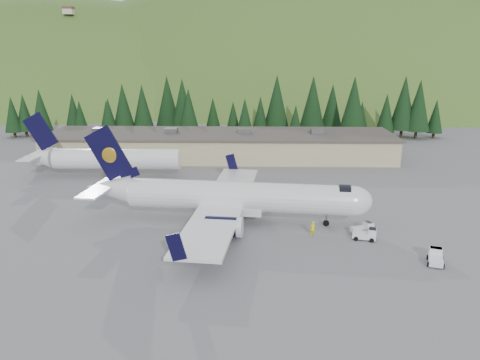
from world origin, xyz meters
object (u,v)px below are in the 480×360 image
Objects in this scene: terminal_building at (220,145)px; ramp_worker at (313,228)px; second_airliner at (100,158)px; baggage_tug_b at (366,234)px; airliner at (230,197)px; baggage_tug_a at (364,228)px; baggage_tug_c at (436,257)px.

terminal_building reaches higher than ramp_worker.
baggage_tug_b is at bearing -34.40° from second_airliner.
terminal_building is (-20.26, 43.51, 1.98)m from baggage_tug_b.
airliner is 12.98× the size of baggage_tug_a.
airliner is 17.48m from baggage_tug_b.
airliner is 0.53× the size of terminal_building.
airliner reaches higher than baggage_tug_b.
airliner is 12.42× the size of baggage_tug_c.
airliner is 12.71× the size of baggage_tug_b.
second_airliner is 25.55m from terminal_building.
ramp_worker is at bearing 169.08° from baggage_tug_a.
second_airliner is 15.32× the size of ramp_worker.
airliner is at bearing 175.12° from baggage_tug_b.
baggage_tug_b is (-0.13, -2.02, 0.02)m from baggage_tug_a.
ramp_worker is (-6.21, 1.12, 0.25)m from baggage_tug_b.
baggage_tug_b is at bearing -12.82° from airliner.
baggage_tug_c is at bearing 126.77° from ramp_worker.
airliner is at bearing 79.99° from baggage_tug_c.
baggage_tug_a is at bearing -63.83° from terminal_building.
ramp_worker is at bearing 76.82° from baggage_tug_c.
second_airliner is at bearing 128.68° from baggage_tug_a.
baggage_tug_a is at bearing 166.03° from ramp_worker.
airliner is 20.84× the size of ramp_worker.
baggage_tug_c is at bearing -62.31° from terminal_building.
airliner is 11.35m from ramp_worker.
airliner is 32.36m from second_airliner.
baggage_tug_a is at bearing -32.31° from second_airliner.
second_airliner is at bearing 143.63° from airliner.
second_airliner is at bearing 71.79° from baggage_tug_c.
baggage_tug_b is 8.45m from baggage_tug_c.
baggage_tug_c reaches higher than baggage_tug_a.
baggage_tug_c reaches higher than baggage_tug_b.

